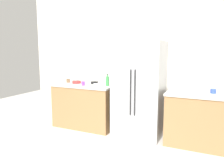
% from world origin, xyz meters
% --- Properties ---
extents(ground_plane, '(10.10, 10.10, 0.00)m').
position_xyz_m(ground_plane, '(0.00, 0.00, 0.00)').
color(ground_plane, beige).
extents(kitchen_back_panel, '(5.05, 0.10, 3.01)m').
position_xyz_m(kitchen_back_panel, '(0.00, 1.73, 1.51)').
color(kitchen_back_panel, silver).
rests_on(kitchen_back_panel, ground_plane).
extents(counter_left, '(1.33, 0.67, 0.93)m').
position_xyz_m(counter_left, '(-1.00, 1.35, 0.46)').
color(counter_left, '#9E7247').
rests_on(counter_left, ground_plane).
extents(counter_right, '(1.23, 0.67, 0.93)m').
position_xyz_m(counter_right, '(1.35, 1.35, 0.46)').
color(counter_right, '#9E7247').
rests_on(counter_right, ground_plane).
extents(refrigerator, '(0.90, 0.68, 1.81)m').
position_xyz_m(refrigerator, '(0.20, 1.34, 0.91)').
color(refrigerator, '#B2B5BA').
rests_on(refrigerator, ground_plane).
extents(toaster, '(0.23, 0.16, 0.21)m').
position_xyz_m(toaster, '(1.26, 1.40, 1.03)').
color(toaster, silver).
rests_on(toaster, counter_right).
extents(bottle_a, '(0.07, 0.07, 0.25)m').
position_xyz_m(bottle_a, '(-0.48, 1.37, 1.03)').
color(bottle_a, green).
rests_on(bottle_a, counter_left).
extents(cup_a, '(0.07, 0.07, 0.09)m').
position_xyz_m(cup_a, '(-0.94, 1.20, 0.97)').
color(cup_a, purple).
rests_on(cup_a, counter_left).
extents(cup_b, '(0.09, 0.09, 0.08)m').
position_xyz_m(cup_b, '(1.49, 1.42, 0.97)').
color(cup_b, blue).
rests_on(cup_b, counter_right).
extents(cup_d, '(0.08, 0.08, 0.08)m').
position_xyz_m(cup_d, '(-1.48, 1.43, 0.97)').
color(cup_d, brown).
rests_on(cup_d, counter_left).
extents(bowl_a, '(0.19, 0.19, 0.06)m').
position_xyz_m(bowl_a, '(-1.23, 1.39, 0.96)').
color(bowl_a, red).
rests_on(bowl_a, counter_left).
extents(bowl_b, '(0.19, 0.19, 0.05)m').
position_xyz_m(bowl_b, '(-0.61, 1.21, 0.95)').
color(bowl_b, white).
rests_on(bowl_b, counter_left).
extents(bowl_c, '(0.16, 0.16, 0.05)m').
position_xyz_m(bowl_c, '(-0.86, 1.51, 0.95)').
color(bowl_c, black).
rests_on(bowl_c, counter_left).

